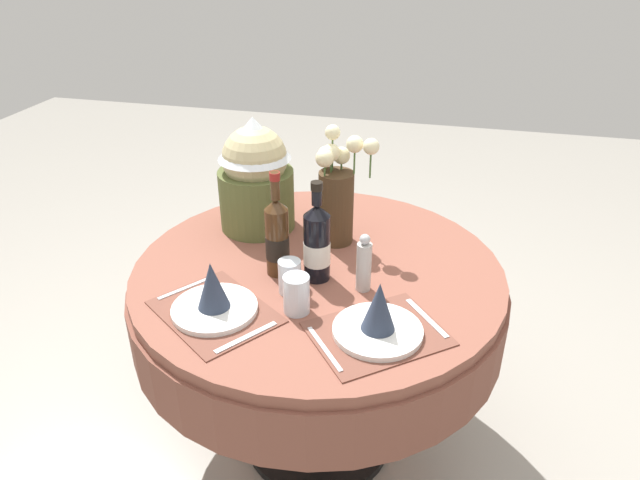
{
  "coord_description": "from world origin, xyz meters",
  "views": [
    {
      "loc": [
        0.38,
        -1.53,
        1.73
      ],
      "look_at": [
        0.0,
        0.03,
        0.84
      ],
      "focal_mm": 32.7,
      "sensor_mm": 36.0,
      "label": 1
    }
  ],
  "objects_px": {
    "wine_bottle_centre": "(277,237)",
    "gift_tub_back_left": "(255,171)",
    "place_setting_right": "(378,320)",
    "flower_vase": "(337,193)",
    "wine_bottle_left": "(317,242)",
    "pepper_mill": "(364,264)",
    "tumbler_near_left": "(290,277)",
    "tumbler_near_right": "(295,294)",
    "place_setting_left": "(214,298)",
    "dining_table": "(318,303)"
  },
  "relations": [
    {
      "from": "wine_bottle_centre",
      "to": "gift_tub_back_left",
      "type": "height_order",
      "value": "gift_tub_back_left"
    },
    {
      "from": "place_setting_right",
      "to": "flower_vase",
      "type": "relative_size",
      "value": 1.07
    },
    {
      "from": "wine_bottle_left",
      "to": "pepper_mill",
      "type": "xyz_separation_m",
      "value": [
        0.15,
        -0.03,
        -0.04
      ]
    },
    {
      "from": "place_setting_right",
      "to": "pepper_mill",
      "type": "relative_size",
      "value": 2.33
    },
    {
      "from": "flower_vase",
      "to": "gift_tub_back_left",
      "type": "bearing_deg",
      "value": 172.14
    },
    {
      "from": "tumbler_near_left",
      "to": "tumbler_near_right",
      "type": "height_order",
      "value": "tumbler_near_right"
    },
    {
      "from": "place_setting_right",
      "to": "place_setting_left",
      "type": "bearing_deg",
      "value": -178.74
    },
    {
      "from": "tumbler_near_right",
      "to": "pepper_mill",
      "type": "distance_m",
      "value": 0.23
    },
    {
      "from": "tumbler_near_left",
      "to": "place_setting_right",
      "type": "bearing_deg",
      "value": -26.34
    },
    {
      "from": "wine_bottle_left",
      "to": "wine_bottle_centre",
      "type": "bearing_deg",
      "value": 179.46
    },
    {
      "from": "dining_table",
      "to": "wine_bottle_centre",
      "type": "distance_m",
      "value": 0.29
    },
    {
      "from": "wine_bottle_centre",
      "to": "dining_table",
      "type": "bearing_deg",
      "value": 29.35
    },
    {
      "from": "flower_vase",
      "to": "tumbler_near_right",
      "type": "height_order",
      "value": "flower_vase"
    },
    {
      "from": "gift_tub_back_left",
      "to": "flower_vase",
      "type": "bearing_deg",
      "value": -7.86
    },
    {
      "from": "wine_bottle_left",
      "to": "pepper_mill",
      "type": "relative_size",
      "value": 1.73
    },
    {
      "from": "place_setting_right",
      "to": "tumbler_near_right",
      "type": "bearing_deg",
      "value": 168.09
    },
    {
      "from": "dining_table",
      "to": "tumbler_near_right",
      "type": "height_order",
      "value": "tumbler_near_right"
    },
    {
      "from": "dining_table",
      "to": "wine_bottle_centre",
      "type": "height_order",
      "value": "wine_bottle_centre"
    },
    {
      "from": "tumbler_near_right",
      "to": "gift_tub_back_left",
      "type": "bearing_deg",
      "value": 120.12
    },
    {
      "from": "wine_bottle_centre",
      "to": "tumbler_near_right",
      "type": "xyz_separation_m",
      "value": [
        0.11,
        -0.18,
        -0.07
      ]
    },
    {
      "from": "place_setting_left",
      "to": "wine_bottle_left",
      "type": "bearing_deg",
      "value": 46.06
    },
    {
      "from": "dining_table",
      "to": "place_setting_left",
      "type": "relative_size",
      "value": 2.79
    },
    {
      "from": "tumbler_near_left",
      "to": "pepper_mill",
      "type": "xyz_separation_m",
      "value": [
        0.21,
        0.06,
        0.03
      ]
    },
    {
      "from": "dining_table",
      "to": "wine_bottle_left",
      "type": "relative_size",
      "value": 3.76
    },
    {
      "from": "wine_bottle_left",
      "to": "wine_bottle_centre",
      "type": "distance_m",
      "value": 0.12
    },
    {
      "from": "tumbler_near_left",
      "to": "gift_tub_back_left",
      "type": "height_order",
      "value": "gift_tub_back_left"
    },
    {
      "from": "dining_table",
      "to": "flower_vase",
      "type": "relative_size",
      "value": 2.97
    },
    {
      "from": "place_setting_left",
      "to": "flower_vase",
      "type": "relative_size",
      "value": 1.07
    },
    {
      "from": "place_setting_right",
      "to": "tumbler_near_left",
      "type": "xyz_separation_m",
      "value": [
        -0.28,
        0.14,
        0.0
      ]
    },
    {
      "from": "place_setting_right",
      "to": "wine_bottle_centre",
      "type": "distance_m",
      "value": 0.43
    },
    {
      "from": "wine_bottle_centre",
      "to": "tumbler_near_right",
      "type": "distance_m",
      "value": 0.22
    },
    {
      "from": "wine_bottle_left",
      "to": "tumbler_near_left",
      "type": "relative_size",
      "value": 3.06
    },
    {
      "from": "flower_vase",
      "to": "wine_bottle_centre",
      "type": "distance_m",
      "value": 0.28
    },
    {
      "from": "tumbler_near_left",
      "to": "wine_bottle_left",
      "type": "bearing_deg",
      "value": 57.93
    },
    {
      "from": "wine_bottle_left",
      "to": "wine_bottle_centre",
      "type": "xyz_separation_m",
      "value": [
        -0.12,
        0.0,
        0.0
      ]
    },
    {
      "from": "dining_table",
      "to": "place_setting_left",
      "type": "bearing_deg",
      "value": -125.8
    },
    {
      "from": "place_setting_left",
      "to": "pepper_mill",
      "type": "xyz_separation_m",
      "value": [
        0.38,
        0.21,
        0.04
      ]
    },
    {
      "from": "place_setting_left",
      "to": "place_setting_right",
      "type": "bearing_deg",
      "value": 1.26
    },
    {
      "from": "flower_vase",
      "to": "wine_bottle_centre",
      "type": "bearing_deg",
      "value": -118.14
    },
    {
      "from": "wine_bottle_left",
      "to": "pepper_mill",
      "type": "bearing_deg",
      "value": -10.87
    },
    {
      "from": "flower_vase",
      "to": "tumbler_near_right",
      "type": "distance_m",
      "value": 0.44
    },
    {
      "from": "wine_bottle_left",
      "to": "gift_tub_back_left",
      "type": "relative_size",
      "value": 0.79
    },
    {
      "from": "flower_vase",
      "to": "gift_tub_back_left",
      "type": "height_order",
      "value": "flower_vase"
    },
    {
      "from": "dining_table",
      "to": "tumbler_near_right",
      "type": "relative_size",
      "value": 10.6
    },
    {
      "from": "dining_table",
      "to": "pepper_mill",
      "type": "bearing_deg",
      "value": -29.72
    },
    {
      "from": "wine_bottle_left",
      "to": "tumbler_near_left",
      "type": "xyz_separation_m",
      "value": [
        -0.06,
        -0.09,
        -0.07
      ]
    },
    {
      "from": "dining_table",
      "to": "place_setting_left",
      "type": "distance_m",
      "value": 0.42
    },
    {
      "from": "wine_bottle_centre",
      "to": "gift_tub_back_left",
      "type": "distance_m",
      "value": 0.34
    },
    {
      "from": "dining_table",
      "to": "gift_tub_back_left",
      "type": "relative_size",
      "value": 2.98
    },
    {
      "from": "tumbler_near_left",
      "to": "pepper_mill",
      "type": "bearing_deg",
      "value": 17.47
    }
  ]
}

